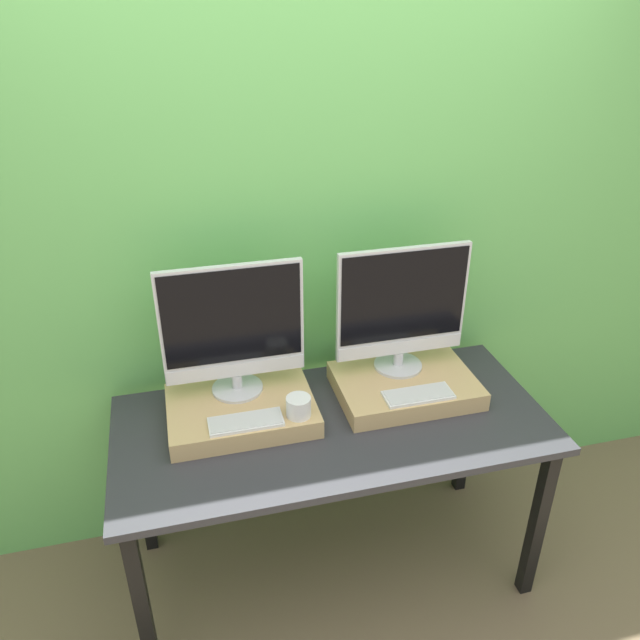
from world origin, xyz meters
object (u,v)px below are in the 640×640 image
(monitor_left, at_px, (233,328))
(monitor_right, at_px, (402,307))
(mug, at_px, (299,407))
(keyboard_left, at_px, (246,422))
(keyboard_right, at_px, (418,395))

(monitor_left, distance_m, monitor_right, 0.65)
(mug, bearing_deg, keyboard_left, 180.00)
(keyboard_right, bearing_deg, mug, 180.00)
(mug, distance_m, monitor_right, 0.56)
(keyboard_left, bearing_deg, mug, 0.00)
(keyboard_left, relative_size, monitor_right, 0.51)
(monitor_left, bearing_deg, monitor_right, 0.00)
(keyboard_right, bearing_deg, monitor_left, 161.83)
(monitor_left, relative_size, mug, 5.81)
(monitor_left, height_order, keyboard_right, monitor_left)
(monitor_left, xyz_separation_m, keyboard_right, (0.65, -0.21, -0.26))
(monitor_left, distance_m, mug, 0.37)
(keyboard_right, bearing_deg, monitor_right, 90.00)
(keyboard_left, relative_size, mug, 2.93)
(keyboard_left, xyz_separation_m, mug, (0.19, 0.00, 0.03))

